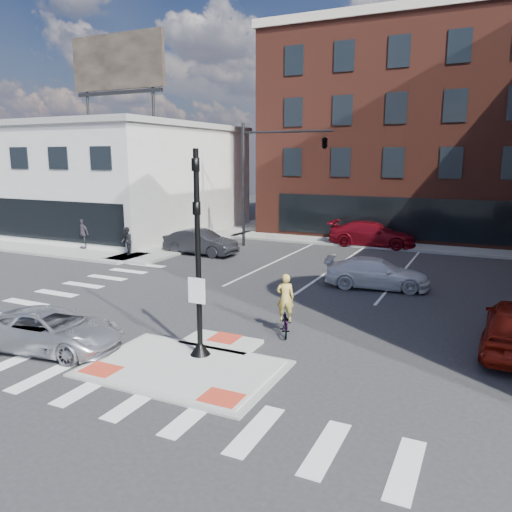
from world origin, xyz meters
The scene contains 16 objects.
ground centered at (0.00, 0.00, 0.00)m, with size 120.00×120.00×0.00m, color #28282B.
refuge_island centered at (0.00, -0.26, 0.05)m, with size 5.40×4.65×0.13m.
sidewalk_nw centered at (-16.76, 15.29, 0.08)m, with size 23.50×20.50×0.15m.
sidewalk_n centered at (3.00, 22.00, 0.07)m, with size 26.00×3.00×0.15m, color gray.
building_nw centered at (-21.98, 19.98, 4.23)m, with size 20.40×16.40×14.40m.
building_n centered at (3.00, 31.99, 7.80)m, with size 24.40×18.40×15.50m.
building_far_left centered at (-4.00, 52.00, 5.00)m, with size 10.00×12.00×10.00m, color slate.
signal_pole centered at (0.00, 0.40, 2.36)m, with size 0.60×0.60×5.98m.
mast_arm_signal centered at (-3.47, 18.00, 6.21)m, with size 6.10×2.24×8.00m.
silver_suv centered at (-4.50, -1.00, 0.64)m, with size 2.11×4.58×1.27m, color #B5B7BD.
white_pickup centered at (2.95, 10.82, 0.67)m, with size 1.89×4.65×1.35m, color white.
bg_car_dark centered at (-8.50, 14.15, 0.76)m, with size 1.61×4.63×1.52m, color #242529.
bg_car_red centered at (0.33, 21.50, 0.82)m, with size 2.30×5.66×1.64m, color maroon.
cyclist centered at (1.47, 3.41, 0.70)m, with size 1.18×1.71×2.08m.
pedestrian_a centered at (-12.00, 11.54, 0.98)m, with size 0.80×0.63×1.65m, color black.
pedestrian_b centered at (-15.86, 12.00, 1.10)m, with size 1.11×0.46×1.90m, color #39333E.
Camera 1 is at (7.50, -11.46, 5.87)m, focal length 35.00 mm.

